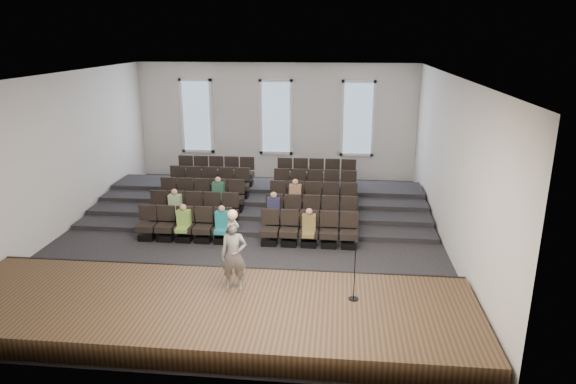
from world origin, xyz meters
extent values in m
plane|color=black|center=(0.00, 0.00, 0.00)|extent=(14.00, 14.00, 0.00)
cube|color=white|center=(0.00, 0.00, 5.01)|extent=(12.00, 14.00, 0.02)
cube|color=silver|center=(0.00, 7.02, 2.50)|extent=(12.00, 0.04, 5.00)
cube|color=silver|center=(0.00, -7.02, 2.50)|extent=(12.00, 0.04, 5.00)
cube|color=silver|center=(-6.02, 0.00, 2.50)|extent=(0.04, 14.00, 5.00)
cube|color=silver|center=(6.02, 0.00, 2.50)|extent=(0.04, 14.00, 5.00)
cube|color=#4F3621|center=(0.00, -5.10, 0.25)|extent=(11.80, 3.60, 0.50)
cube|color=black|center=(0.00, -3.33, 0.25)|extent=(11.80, 0.06, 0.52)
cube|color=black|center=(0.00, 2.33, 0.07)|extent=(11.80, 4.80, 0.15)
cube|color=black|center=(0.00, 2.85, 0.15)|extent=(11.80, 3.75, 0.30)
cube|color=black|center=(0.00, 3.38, 0.22)|extent=(11.80, 2.70, 0.45)
cube|color=black|center=(0.00, 3.90, 0.30)|extent=(11.80, 1.65, 0.60)
cube|color=black|center=(-3.13, -0.60, 0.10)|extent=(0.47, 0.43, 0.20)
cube|color=black|center=(-3.13, -0.60, 0.41)|extent=(0.55, 0.50, 0.19)
cube|color=black|center=(-3.13, -0.39, 0.82)|extent=(0.55, 0.08, 0.50)
cube|color=black|center=(-2.53, -0.60, 0.10)|extent=(0.47, 0.43, 0.20)
cube|color=black|center=(-2.53, -0.60, 0.41)|extent=(0.55, 0.50, 0.19)
cube|color=black|center=(-2.53, -0.39, 0.82)|extent=(0.55, 0.08, 0.50)
cube|color=black|center=(-1.93, -0.60, 0.10)|extent=(0.47, 0.43, 0.20)
cube|color=black|center=(-1.93, -0.60, 0.41)|extent=(0.55, 0.50, 0.19)
cube|color=black|center=(-1.93, -0.39, 0.82)|extent=(0.55, 0.08, 0.50)
cube|color=black|center=(-1.33, -0.60, 0.10)|extent=(0.47, 0.43, 0.20)
cube|color=black|center=(-1.33, -0.60, 0.41)|extent=(0.55, 0.50, 0.19)
cube|color=black|center=(-1.33, -0.39, 0.82)|extent=(0.55, 0.08, 0.50)
cube|color=black|center=(-0.73, -0.60, 0.10)|extent=(0.47, 0.43, 0.20)
cube|color=black|center=(-0.73, -0.60, 0.41)|extent=(0.55, 0.50, 0.19)
cube|color=black|center=(-0.73, -0.39, 0.82)|extent=(0.55, 0.08, 0.50)
cube|color=black|center=(0.73, -0.60, 0.10)|extent=(0.47, 0.43, 0.20)
cube|color=black|center=(0.73, -0.60, 0.41)|extent=(0.55, 0.50, 0.19)
cube|color=black|center=(0.73, -0.39, 0.82)|extent=(0.55, 0.08, 0.50)
cube|color=black|center=(1.33, -0.60, 0.10)|extent=(0.47, 0.43, 0.20)
cube|color=black|center=(1.33, -0.60, 0.41)|extent=(0.55, 0.50, 0.19)
cube|color=black|center=(1.33, -0.39, 0.82)|extent=(0.55, 0.08, 0.50)
cube|color=black|center=(1.93, -0.60, 0.10)|extent=(0.47, 0.43, 0.20)
cube|color=black|center=(1.93, -0.60, 0.41)|extent=(0.55, 0.50, 0.19)
cube|color=black|center=(1.93, -0.39, 0.82)|extent=(0.55, 0.08, 0.50)
cube|color=black|center=(2.53, -0.60, 0.10)|extent=(0.47, 0.43, 0.20)
cube|color=black|center=(2.53, -0.60, 0.41)|extent=(0.55, 0.50, 0.19)
cube|color=black|center=(2.53, -0.39, 0.82)|extent=(0.55, 0.08, 0.50)
cube|color=black|center=(3.13, -0.60, 0.10)|extent=(0.47, 0.43, 0.20)
cube|color=black|center=(3.13, -0.60, 0.41)|extent=(0.55, 0.50, 0.19)
cube|color=black|center=(3.13, -0.39, 0.82)|extent=(0.55, 0.08, 0.50)
cube|color=black|center=(-3.13, 0.45, 0.25)|extent=(0.47, 0.43, 0.20)
cube|color=black|center=(-3.13, 0.45, 0.56)|extent=(0.55, 0.50, 0.19)
cube|color=black|center=(-3.13, 0.66, 0.97)|extent=(0.55, 0.08, 0.50)
cube|color=black|center=(-2.53, 0.45, 0.25)|extent=(0.47, 0.43, 0.20)
cube|color=black|center=(-2.53, 0.45, 0.56)|extent=(0.55, 0.50, 0.19)
cube|color=black|center=(-2.53, 0.66, 0.97)|extent=(0.55, 0.08, 0.50)
cube|color=black|center=(-1.93, 0.45, 0.25)|extent=(0.47, 0.43, 0.20)
cube|color=black|center=(-1.93, 0.45, 0.56)|extent=(0.55, 0.50, 0.19)
cube|color=black|center=(-1.93, 0.66, 0.97)|extent=(0.55, 0.08, 0.50)
cube|color=black|center=(-1.33, 0.45, 0.25)|extent=(0.47, 0.43, 0.20)
cube|color=black|center=(-1.33, 0.45, 0.56)|extent=(0.55, 0.50, 0.19)
cube|color=black|center=(-1.33, 0.66, 0.97)|extent=(0.55, 0.08, 0.50)
cube|color=black|center=(-0.73, 0.45, 0.25)|extent=(0.47, 0.43, 0.20)
cube|color=black|center=(-0.73, 0.45, 0.56)|extent=(0.55, 0.50, 0.19)
cube|color=black|center=(-0.73, 0.66, 0.97)|extent=(0.55, 0.08, 0.50)
cube|color=black|center=(0.73, 0.45, 0.25)|extent=(0.47, 0.43, 0.20)
cube|color=black|center=(0.73, 0.45, 0.56)|extent=(0.55, 0.50, 0.19)
cube|color=black|center=(0.73, 0.66, 0.97)|extent=(0.55, 0.08, 0.50)
cube|color=black|center=(1.33, 0.45, 0.25)|extent=(0.47, 0.43, 0.20)
cube|color=black|center=(1.33, 0.45, 0.56)|extent=(0.55, 0.50, 0.19)
cube|color=black|center=(1.33, 0.66, 0.97)|extent=(0.55, 0.08, 0.50)
cube|color=black|center=(1.93, 0.45, 0.25)|extent=(0.47, 0.43, 0.20)
cube|color=black|center=(1.93, 0.45, 0.56)|extent=(0.55, 0.50, 0.19)
cube|color=black|center=(1.93, 0.66, 0.97)|extent=(0.55, 0.08, 0.50)
cube|color=black|center=(2.53, 0.45, 0.25)|extent=(0.47, 0.43, 0.20)
cube|color=black|center=(2.53, 0.45, 0.56)|extent=(0.55, 0.50, 0.19)
cube|color=black|center=(2.53, 0.66, 0.97)|extent=(0.55, 0.08, 0.50)
cube|color=black|center=(3.13, 0.45, 0.25)|extent=(0.47, 0.43, 0.20)
cube|color=black|center=(3.13, 0.45, 0.56)|extent=(0.55, 0.50, 0.19)
cube|color=black|center=(3.13, 0.66, 0.97)|extent=(0.55, 0.08, 0.50)
cube|color=black|center=(-3.13, 1.50, 0.40)|extent=(0.47, 0.42, 0.20)
cube|color=black|center=(-3.13, 1.50, 0.71)|extent=(0.55, 0.50, 0.19)
cube|color=black|center=(-3.13, 1.71, 1.12)|extent=(0.55, 0.08, 0.50)
cube|color=black|center=(-2.53, 1.50, 0.40)|extent=(0.47, 0.42, 0.20)
cube|color=black|center=(-2.53, 1.50, 0.71)|extent=(0.55, 0.50, 0.19)
cube|color=black|center=(-2.53, 1.71, 1.12)|extent=(0.55, 0.08, 0.50)
cube|color=black|center=(-1.93, 1.50, 0.40)|extent=(0.47, 0.42, 0.20)
cube|color=black|center=(-1.93, 1.50, 0.71)|extent=(0.55, 0.50, 0.19)
cube|color=black|center=(-1.93, 1.71, 1.12)|extent=(0.55, 0.08, 0.50)
cube|color=black|center=(-1.33, 1.50, 0.40)|extent=(0.47, 0.42, 0.20)
cube|color=black|center=(-1.33, 1.50, 0.71)|extent=(0.55, 0.50, 0.19)
cube|color=black|center=(-1.33, 1.71, 1.12)|extent=(0.55, 0.08, 0.50)
cube|color=black|center=(-0.73, 1.50, 0.40)|extent=(0.47, 0.42, 0.20)
cube|color=black|center=(-0.73, 1.50, 0.71)|extent=(0.55, 0.50, 0.19)
cube|color=black|center=(-0.73, 1.71, 1.12)|extent=(0.55, 0.08, 0.50)
cube|color=black|center=(0.73, 1.50, 0.40)|extent=(0.47, 0.42, 0.20)
cube|color=black|center=(0.73, 1.50, 0.71)|extent=(0.55, 0.50, 0.19)
cube|color=black|center=(0.73, 1.71, 1.12)|extent=(0.55, 0.08, 0.50)
cube|color=black|center=(1.33, 1.50, 0.40)|extent=(0.47, 0.42, 0.20)
cube|color=black|center=(1.33, 1.50, 0.71)|extent=(0.55, 0.50, 0.19)
cube|color=black|center=(1.33, 1.71, 1.12)|extent=(0.55, 0.08, 0.50)
cube|color=black|center=(1.93, 1.50, 0.40)|extent=(0.47, 0.42, 0.20)
cube|color=black|center=(1.93, 1.50, 0.71)|extent=(0.55, 0.50, 0.19)
cube|color=black|center=(1.93, 1.71, 1.12)|extent=(0.55, 0.08, 0.50)
cube|color=black|center=(2.53, 1.50, 0.40)|extent=(0.47, 0.42, 0.20)
cube|color=black|center=(2.53, 1.50, 0.71)|extent=(0.55, 0.50, 0.19)
cube|color=black|center=(2.53, 1.71, 1.12)|extent=(0.55, 0.08, 0.50)
cube|color=black|center=(3.13, 1.50, 0.40)|extent=(0.47, 0.42, 0.20)
cube|color=black|center=(3.13, 1.50, 0.71)|extent=(0.55, 0.50, 0.19)
cube|color=black|center=(3.13, 1.71, 1.12)|extent=(0.55, 0.08, 0.50)
cube|color=black|center=(-3.13, 2.55, 0.55)|extent=(0.47, 0.42, 0.20)
cube|color=black|center=(-3.13, 2.55, 0.86)|extent=(0.55, 0.50, 0.19)
cube|color=black|center=(-3.13, 2.76, 1.27)|extent=(0.55, 0.08, 0.50)
cube|color=black|center=(-2.53, 2.55, 0.55)|extent=(0.47, 0.42, 0.20)
cube|color=black|center=(-2.53, 2.55, 0.86)|extent=(0.55, 0.50, 0.19)
cube|color=black|center=(-2.53, 2.76, 1.27)|extent=(0.55, 0.08, 0.50)
cube|color=black|center=(-1.93, 2.55, 0.55)|extent=(0.47, 0.42, 0.20)
cube|color=black|center=(-1.93, 2.55, 0.86)|extent=(0.55, 0.50, 0.19)
cube|color=black|center=(-1.93, 2.76, 1.27)|extent=(0.55, 0.08, 0.50)
cube|color=black|center=(-1.33, 2.55, 0.55)|extent=(0.47, 0.42, 0.20)
cube|color=black|center=(-1.33, 2.55, 0.86)|extent=(0.55, 0.50, 0.19)
cube|color=black|center=(-1.33, 2.76, 1.27)|extent=(0.55, 0.08, 0.50)
cube|color=black|center=(-0.73, 2.55, 0.55)|extent=(0.47, 0.42, 0.20)
cube|color=black|center=(-0.73, 2.55, 0.86)|extent=(0.55, 0.50, 0.19)
cube|color=black|center=(-0.73, 2.76, 1.27)|extent=(0.55, 0.08, 0.50)
cube|color=black|center=(0.73, 2.55, 0.55)|extent=(0.47, 0.42, 0.20)
cube|color=black|center=(0.73, 2.55, 0.86)|extent=(0.55, 0.50, 0.19)
cube|color=black|center=(0.73, 2.76, 1.27)|extent=(0.55, 0.08, 0.50)
cube|color=black|center=(1.33, 2.55, 0.55)|extent=(0.47, 0.42, 0.20)
cube|color=black|center=(1.33, 2.55, 0.86)|extent=(0.55, 0.50, 0.19)
cube|color=black|center=(1.33, 2.76, 1.27)|extent=(0.55, 0.08, 0.50)
cube|color=black|center=(1.93, 2.55, 0.55)|extent=(0.47, 0.42, 0.20)
cube|color=black|center=(1.93, 2.55, 0.86)|extent=(0.55, 0.50, 0.19)
cube|color=black|center=(1.93, 2.76, 1.27)|extent=(0.55, 0.08, 0.50)
cube|color=black|center=(2.53, 2.55, 0.55)|extent=(0.47, 0.42, 0.20)
cube|color=black|center=(2.53, 2.55, 0.86)|extent=(0.55, 0.50, 0.19)
cube|color=black|center=(2.53, 2.76, 1.27)|extent=(0.55, 0.08, 0.50)
cube|color=black|center=(3.13, 2.55, 0.55)|extent=(0.47, 0.42, 0.20)
cube|color=black|center=(3.13, 2.55, 0.86)|extent=(0.55, 0.50, 0.19)
cube|color=black|center=(3.13, 2.76, 1.27)|extent=(0.55, 0.08, 0.50)
cube|color=black|center=(-3.13, 3.60, 0.70)|extent=(0.47, 0.42, 0.20)
cube|color=black|center=(-3.13, 3.60, 1.01)|extent=(0.55, 0.50, 0.19)
cube|color=black|center=(-3.13, 3.81, 1.42)|extent=(0.55, 0.08, 0.50)
cube|color=black|center=(-2.53, 3.60, 0.70)|extent=(0.47, 0.42, 0.20)
cube|color=black|center=(-2.53, 3.60, 1.01)|extent=(0.55, 0.50, 0.19)
cube|color=black|center=(-2.53, 3.81, 1.42)|extent=(0.55, 0.08, 0.50)
cube|color=black|center=(-1.93, 3.60, 0.70)|extent=(0.47, 0.42, 0.20)
cube|color=black|center=(-1.93, 3.60, 1.01)|extent=(0.55, 0.50, 0.19)
cube|color=black|center=(-1.93, 3.81, 1.42)|extent=(0.55, 0.08, 0.50)
cube|color=black|center=(-1.33, 3.60, 0.70)|extent=(0.47, 0.42, 0.20)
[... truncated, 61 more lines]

